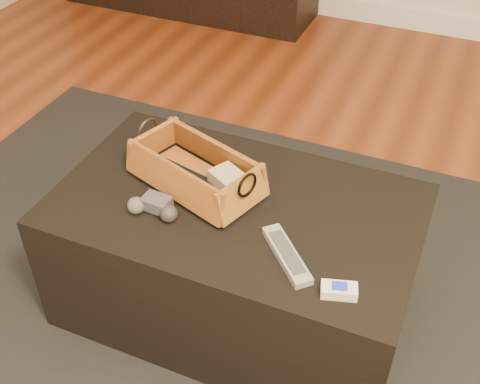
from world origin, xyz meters
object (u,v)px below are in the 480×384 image
at_px(silver_remote, 287,255).
at_px(cream_gadget, 339,290).
at_px(ottoman, 236,257).
at_px(wicker_basket, 196,172).
at_px(tv_remote, 188,177).
at_px(game_controller, 154,207).

xyz_separation_m(silver_remote, cream_gadget, (0.15, -0.06, 0.00)).
relative_size(ottoman, silver_remote, 5.47).
distance_m(wicker_basket, silver_remote, 0.38).
relative_size(ottoman, tv_remote, 4.92).
bearing_deg(silver_remote, wicker_basket, 152.56).
distance_m(ottoman, game_controller, 0.32).
bearing_deg(wicker_basket, tv_remote, -162.29).
relative_size(game_controller, silver_remote, 0.80).
height_order(silver_remote, cream_gadget, cream_gadget).
xyz_separation_m(ottoman, game_controller, (-0.18, -0.13, 0.23)).
distance_m(wicker_basket, cream_gadget, 0.54).
relative_size(game_controller, cream_gadget, 1.58).
height_order(game_controller, silver_remote, game_controller).
bearing_deg(wicker_basket, silver_remote, -27.44).
height_order(tv_remote, cream_gadget, tv_remote).
height_order(ottoman, tv_remote, tv_remote).
bearing_deg(game_controller, ottoman, 34.68).
height_order(ottoman, game_controller, game_controller).
bearing_deg(silver_remote, tv_remote, 155.07).
bearing_deg(tv_remote, wicker_basket, 30.87).
distance_m(silver_remote, cream_gadget, 0.16).
relative_size(tv_remote, cream_gadget, 2.21).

